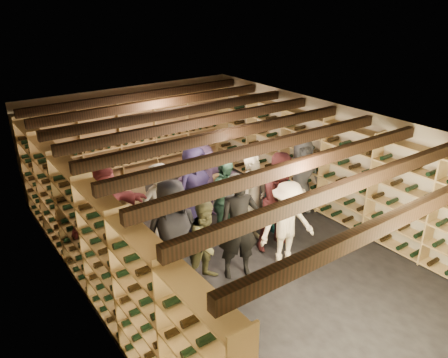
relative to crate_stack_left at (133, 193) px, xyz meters
The scene contains 23 objects.
ground 2.72m from the crate_stack_left, 73.86° to the right, with size 8.00×8.00×0.00m, color black.
walls 2.83m from the crate_stack_left, 73.86° to the right, with size 5.52×8.02×2.40m.
ceiling 3.39m from the crate_stack_left, 73.86° to the right, with size 5.50×8.00×0.01m, color beige.
ceiling_joists 3.31m from the crate_stack_left, 73.86° to the right, with size 5.40×7.12×0.18m.
wine_rack_left 3.25m from the crate_stack_left, 125.08° to the right, with size 0.32×7.50×2.15m.
wine_rack_right 4.28m from the crate_stack_left, 37.97° to the right, with size 0.32×7.50×2.15m.
wine_rack_back 1.62m from the crate_stack_left, 58.81° to the left, with size 4.70×0.30×2.15m.
crate_stack_left is the anchor object (origin of this frame).
crate_stack_right 2.17m from the crate_stack_left, 36.61° to the right, with size 0.56×0.44×0.51m.
crate_loose 2.26m from the crate_stack_left, ahead, with size 0.50×0.33×0.17m, color tan.
person_0 3.17m from the crate_stack_left, 102.02° to the right, with size 0.93×0.60×1.90m, color black.
person_1 3.50m from the crate_stack_left, 83.63° to the right, with size 0.68×0.45×1.87m, color black.
person_2 3.27m from the crate_stack_left, 92.39° to the right, with size 0.73×0.57×1.50m, color brown.
person_3 3.91m from the crate_stack_left, 71.14° to the right, with size 1.04×0.60×1.61m, color beige.
person_4 3.35m from the crate_stack_left, 54.77° to the right, with size 0.88×0.37×1.50m, color #24747F.
person_5 2.25m from the crate_stack_left, 125.57° to the right, with size 1.74×0.55×1.87m, color maroon.
person_6 1.82m from the crate_stack_left, 68.13° to the right, with size 0.87×0.56×1.77m, color #241E47.
person_7 3.04m from the crate_stack_left, 64.61° to the right, with size 0.66×0.43×1.82m, color gray.
person_8 3.59m from the crate_stack_left, 63.74° to the right, with size 0.93×0.72×1.91m, color #41191B.
person_9 1.63m from the crate_stack_left, 93.49° to the right, with size 1.01×0.58×1.56m, color #B4B3A4.
person_10 2.62m from the crate_stack_left, 71.93° to the right, with size 1.01×0.42×1.73m, color #274A3B.
person_11 1.76m from the crate_stack_left, 49.70° to the right, with size 1.51×0.48×1.63m, color slate.
person_12 3.77m from the crate_stack_left, 38.34° to the right, with size 0.82×0.53×1.68m, color #343539.
Camera 1 is at (-4.22, -5.81, 4.58)m, focal length 35.00 mm.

